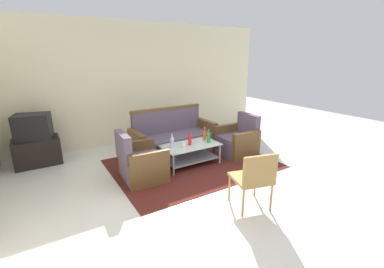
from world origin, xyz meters
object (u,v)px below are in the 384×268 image
Objects in this scene: couch at (173,139)px; television at (33,127)px; tv_stand at (37,152)px; bottle_clear at (172,142)px; coffee_table at (191,151)px; cup at (184,145)px; armchair_right at (237,142)px; armchair_left at (141,163)px; wicker_chair at (254,176)px; bottle_red at (190,140)px; bottle_green at (209,137)px; bottle_orange at (205,135)px.

couch is 2.69m from television.
tv_stand is 1.17× the size of television.
television is at bearing 76.89° from tv_stand.
tv_stand is (-2.13, 1.53, -0.25)m from bottle_clear.
coffee_table is 3.00m from television.
cup reaches higher than coffee_table.
television is (-3.64, 1.64, 0.47)m from armchair_right.
armchair_left is at bearing 36.39° from couch.
armchair_right is 1.24× the size of television.
wicker_chair reaches higher than bottle_clear.
cup is 0.15× the size of television.
armchair_left is at bearing -48.61° from tv_stand.
coffee_table is (-1.14, 0.06, -0.02)m from armchair_right.
bottle_clear is at bearing 59.45° from couch.
armchair_right is at bearing -2.69° from bottle_red.
couch reaches higher than armchair_right.
bottle_red is (-0.03, -0.73, 0.19)m from couch.
bottle_green is at bearing -9.41° from bottle_clear.
armchair_right is at bearing 92.96° from armchair_left.
bottle_green is at bearing -29.97° from tv_stand.
tv_stand is at bearing -136.33° from armchair_left.
bottle_orange is 0.60m from cup.
bottle_orange is 0.32× the size of wicker_chair.
bottle_orange is 1.11× the size of bottle_red.
bottle_green is at bearing -1.53° from cup.
cup is at bearing 157.72° from television.
bottle_green is at bearing 92.59° from armchair_left.
couch is 2.66× the size of television.
coffee_table is 4.50× the size of bottle_red.
bottle_red is (1.02, 0.08, 0.22)m from armchair_left.
bottle_orange is at bearing 99.53° from armchair_left.
couch reaches higher than bottle_orange.
bottle_clear is at bearing 172.46° from coffee_table.
bottle_red is at bearing 90.08° from armchair_right.
wicker_chair is (-0.09, -2.48, 0.18)m from couch.
couch is 6.97× the size of bottle_clear.
armchair_right is 0.80m from bottle_green.
bottle_red is 2.96m from tv_stand.
wicker_chair reaches higher than coffee_table.
cup is (-1.32, -0.00, 0.17)m from armchair_right.
couch reaches higher than bottle_green.
armchair_right is at bearing -11.80° from bottle_orange.
couch is 1.37m from armchair_right.
armchair_right is at bearing -3.96° from bottle_clear.
television is at bearing -20.20° from couch.
armchair_right is 1.01× the size of wicker_chair.
tv_stand is (-2.89, 1.48, -0.25)m from bottle_orange.
armchair_right is 1.17m from bottle_red.
coffee_table is at bearing -7.54° from bottle_clear.
bottle_red reaches higher than coffee_table.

